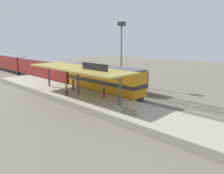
{
  "coord_description": "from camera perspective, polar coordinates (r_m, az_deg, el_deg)",
  "views": [
    {
      "loc": [
        -22.66,
        -24.32,
        8.55
      ],
      "look_at": [
        -1.38,
        -3.59,
        2.0
      ],
      "focal_mm": 34.65,
      "sensor_mm": 36.0,
      "label": 1
    }
  ],
  "objects": [
    {
      "name": "station_canopy",
      "position": [
        30.48,
        -9.0,
        4.71
      ],
      "size": [
        5.2,
        18.0,
        4.7
      ],
      "color": "#47474C",
      "rests_on": "platform"
    },
    {
      "name": "passenger_carriage_rear",
      "position": [
        66.99,
        -25.91,
        5.85
      ],
      "size": [
        2.9,
        20.0,
        4.24
      ],
      "color": "#28282D",
      "rests_on": "track_near"
    },
    {
      "name": "platform",
      "position": [
        31.36,
        -8.85,
        -2.69
      ],
      "size": [
        6.0,
        44.0,
        0.9
      ],
      "primitive_type": "cube",
      "color": "#A89E89",
      "rests_on": "ground"
    },
    {
      "name": "freight_car",
      "position": [
        38.01,
        0.97,
        2.47
      ],
      "size": [
        2.8,
        12.0,
        3.54
      ],
      "color": "#28282D",
      "rests_on": "track_far"
    },
    {
      "name": "person_waiting",
      "position": [
        33.86,
        -10.22,
        0.83
      ],
      "size": [
        0.34,
        0.34,
        1.71
      ],
      "color": "#663375",
      "rests_on": "platform"
    },
    {
      "name": "passenger_carriage_front",
      "position": [
        48.07,
        -17.26,
        4.42
      ],
      "size": [
        2.9,
        20.0,
        4.24
      ],
      "color": "#28282D",
      "rests_on": "track_near"
    },
    {
      "name": "person_walking",
      "position": [
        28.77,
        -2.2,
        -1.03
      ],
      "size": [
        0.34,
        0.34,
        1.71
      ],
      "color": "maroon",
      "rests_on": "platform"
    },
    {
      "name": "person_boarding",
      "position": [
        30.68,
        -11.96,
        -0.45
      ],
      "size": [
        0.34,
        0.34,
        1.71
      ],
      "color": "navy",
      "rests_on": "platform"
    },
    {
      "name": "locomotive",
      "position": [
        33.52,
        -2.27,
        1.87
      ],
      "size": [
        2.93,
        14.43,
        4.44
      ],
      "color": "#28282D",
      "rests_on": "track_near"
    },
    {
      "name": "platform_bench",
      "position": [
        22.73,
        4.62,
        -6.09
      ],
      "size": [
        0.44,
        1.7,
        0.5
      ],
      "color": "#333338",
      "rests_on": "platform"
    },
    {
      "name": "track_far",
      "position": [
        37.51,
        2.45,
        -0.7
      ],
      "size": [
        3.2,
        110.0,
        0.16
      ],
      "color": "#5F5649",
      "rests_on": "ground"
    },
    {
      "name": "ground_plane",
      "position": [
        35.67,
        -0.34,
        -1.43
      ],
      "size": [
        120.0,
        120.0,
        0.0
      ],
      "primitive_type": "plane",
      "color": "#706656"
    },
    {
      "name": "light_mast",
      "position": [
        40.87,
        2.5,
        12.21
      ],
      "size": [
        1.1,
        1.1,
        11.7
      ],
      "color": "slate",
      "rests_on": "ground"
    },
    {
      "name": "track_near",
      "position": [
        34.31,
        -2.69,
        -1.95
      ],
      "size": [
        3.2,
        110.0,
        0.16
      ],
      "color": "#5F5649",
      "rests_on": "ground"
    }
  ]
}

